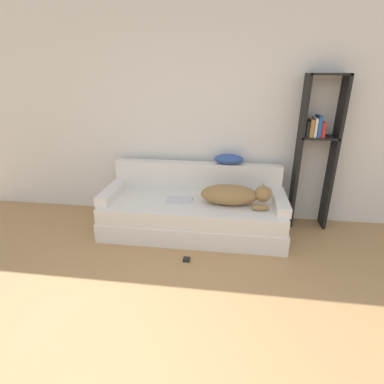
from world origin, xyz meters
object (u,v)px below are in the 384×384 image
(throw_pillow, at_px, (229,159))
(bookshelf, at_px, (316,146))
(dog, at_px, (234,195))
(laptop, at_px, (180,200))
(couch, at_px, (193,216))
(power_adapter, at_px, (187,259))

(throw_pillow, relative_size, bookshelf, 0.20)
(dog, relative_size, bookshelf, 0.44)
(dog, height_order, laptop, dog)
(couch, relative_size, laptop, 7.11)
(bookshelf, height_order, power_adapter, bookshelf)
(bookshelf, bearing_deg, laptop, -165.83)
(laptop, relative_size, power_adapter, 4.25)
(throw_pillow, bearing_deg, power_adapter, -110.55)
(couch, height_order, laptop, laptop)
(couch, height_order, power_adapter, couch)
(couch, bearing_deg, dog, -6.26)
(couch, xyz_separation_m, dog, (0.49, -0.05, 0.34))
(dog, xyz_separation_m, throw_pillow, (-0.09, 0.44, 0.31))
(couch, distance_m, dog, 0.60)
(laptop, xyz_separation_m, throw_pillow, (0.57, 0.41, 0.42))
(laptop, xyz_separation_m, power_adapter, (0.18, -0.63, -0.42))
(throw_pillow, xyz_separation_m, power_adapter, (-0.39, -1.04, -0.84))
(dog, distance_m, power_adapter, 0.93)
(couch, bearing_deg, power_adapter, -88.47)
(throw_pillow, distance_m, power_adapter, 1.39)
(throw_pillow, bearing_deg, laptop, -144.37)
(laptop, xyz_separation_m, bookshelf, (1.61, 0.41, 0.62))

